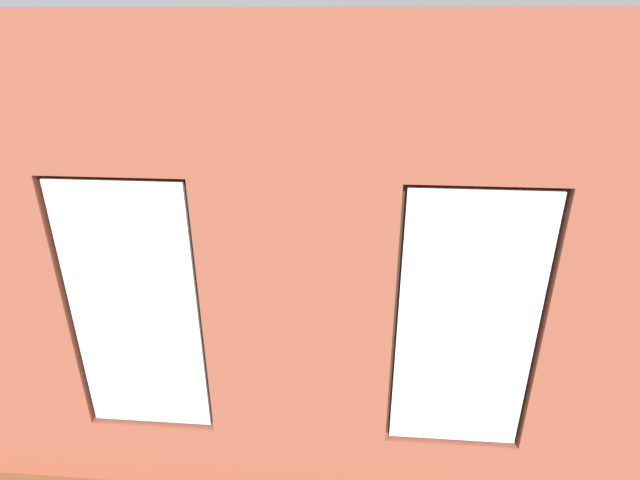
# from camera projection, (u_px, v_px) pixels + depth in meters

# --- Properties ---
(ground_plane) EXTENTS (6.91, 6.11, 0.10)m
(ground_plane) POSITION_uv_depth(u_px,v_px,m) (325.00, 312.00, 6.47)
(ground_plane) COLOR brown
(brick_wall_with_windows) EXTENTS (6.31, 0.30, 3.49)m
(brick_wall_with_windows) POSITION_uv_depth(u_px,v_px,m) (297.00, 297.00, 3.31)
(brick_wall_with_windows) COLOR brown
(brick_wall_with_windows) RESTS_ON ground_plane
(white_wall_right) EXTENTS (0.10, 5.11, 3.49)m
(white_wall_right) POSITION_uv_depth(u_px,v_px,m) (58.00, 178.00, 5.79)
(white_wall_right) COLOR silver
(white_wall_right) RESTS_ON ground_plane
(couch_by_window) EXTENTS (1.86, 0.87, 0.80)m
(couch_by_window) POSITION_uv_depth(u_px,v_px,m) (262.00, 394.00, 4.50)
(couch_by_window) COLOR black
(couch_by_window) RESTS_ON ground_plane
(couch_left) EXTENTS (0.98, 1.88, 0.80)m
(couch_left) POSITION_uv_depth(u_px,v_px,m) (520.00, 289.00, 6.26)
(couch_left) COLOR black
(couch_left) RESTS_ON ground_plane
(coffee_table) EXTENTS (1.45, 0.77, 0.41)m
(coffee_table) POSITION_uv_depth(u_px,v_px,m) (320.00, 270.00, 6.65)
(coffee_table) COLOR tan
(coffee_table) RESTS_ON ground_plane
(cup_ceramic) EXTENTS (0.09, 0.09, 0.11)m
(cup_ceramic) POSITION_uv_depth(u_px,v_px,m) (327.00, 268.00, 6.49)
(cup_ceramic) COLOR #B23D38
(cup_ceramic) RESTS_ON coffee_table
(candle_jar) EXTENTS (0.08, 0.08, 0.13)m
(candle_jar) POSITION_uv_depth(u_px,v_px,m) (320.00, 263.00, 6.60)
(candle_jar) COLOR #B7333D
(candle_jar) RESTS_ON coffee_table
(table_plant_small) EXTENTS (0.14, 0.14, 0.24)m
(table_plant_small) POSITION_uv_depth(u_px,v_px,m) (350.00, 255.00, 6.67)
(table_plant_small) COLOR gray
(table_plant_small) RESTS_ON coffee_table
(remote_gray) EXTENTS (0.17, 0.13, 0.02)m
(remote_gray) POSITION_uv_depth(u_px,v_px,m) (286.00, 269.00, 6.55)
(remote_gray) COLOR #59595B
(remote_gray) RESTS_ON coffee_table
(remote_silver) EXTENTS (0.16, 0.15, 0.02)m
(remote_silver) POSITION_uv_depth(u_px,v_px,m) (307.00, 262.00, 6.72)
(remote_silver) COLOR #B2B2B7
(remote_silver) RESTS_ON coffee_table
(media_console) EXTENTS (1.28, 0.42, 0.50)m
(media_console) POSITION_uv_depth(u_px,v_px,m) (94.00, 303.00, 6.11)
(media_console) COLOR black
(media_console) RESTS_ON ground_plane
(tv_flatscreen) EXTENTS (1.12, 0.20, 0.76)m
(tv_flatscreen) POSITION_uv_depth(u_px,v_px,m) (84.00, 256.00, 5.86)
(tv_flatscreen) COLOR black
(tv_flatscreen) RESTS_ON media_console
(papasan_chair) EXTENTS (1.01, 1.01, 0.66)m
(papasan_chair) POSITION_uv_depth(u_px,v_px,m) (340.00, 230.00, 7.73)
(papasan_chair) COLOR olive
(papasan_chair) RESTS_ON ground_plane
(potted_plant_by_left_couch) EXTENTS (0.29, 0.29, 0.54)m
(potted_plant_by_left_couch) POSITION_uv_depth(u_px,v_px,m) (468.00, 240.00, 7.50)
(potted_plant_by_left_couch) COLOR #47423D
(potted_plant_by_left_couch) RESTS_ON ground_plane
(potted_plant_near_tv) EXTENTS (0.88, 0.84, 1.31)m
(potted_plant_near_tv) POSITION_uv_depth(u_px,v_px,m) (85.00, 325.00, 4.90)
(potted_plant_near_tv) COLOR #47423D
(potted_plant_near_tv) RESTS_ON ground_plane
(potted_plant_between_couches) EXTENTS (0.89, 0.79, 1.22)m
(potted_plant_between_couches) POSITION_uv_depth(u_px,v_px,m) (419.00, 372.00, 4.33)
(potted_plant_between_couches) COLOR #9E5638
(potted_plant_between_couches) RESTS_ON ground_plane
(potted_plant_foreground_right) EXTENTS (0.79, 0.95, 1.11)m
(potted_plant_foreground_right) POSITION_uv_depth(u_px,v_px,m) (181.00, 200.00, 8.17)
(potted_plant_foreground_right) COLOR beige
(potted_plant_foreground_right) RESTS_ON ground_plane
(potted_plant_mid_room_small) EXTENTS (0.32, 0.32, 0.56)m
(potted_plant_mid_room_small) POSITION_uv_depth(u_px,v_px,m) (401.00, 268.00, 6.67)
(potted_plant_mid_room_small) COLOR #9E5638
(potted_plant_mid_room_small) RESTS_ON ground_plane
(potted_plant_corner_near_left) EXTENTS (0.83, 0.68, 1.37)m
(potted_plant_corner_near_left) POSITION_uv_depth(u_px,v_px,m) (500.00, 205.00, 7.83)
(potted_plant_corner_near_left) COLOR #47423D
(potted_plant_corner_near_left) RESTS_ON ground_plane
(potted_plant_corner_far_left) EXTENTS (1.11, 1.13, 1.44)m
(potted_plant_corner_far_left) POSITION_uv_depth(u_px,v_px,m) (623.00, 392.00, 4.07)
(potted_plant_corner_far_left) COLOR #47423D
(potted_plant_corner_far_left) RESTS_ON ground_plane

